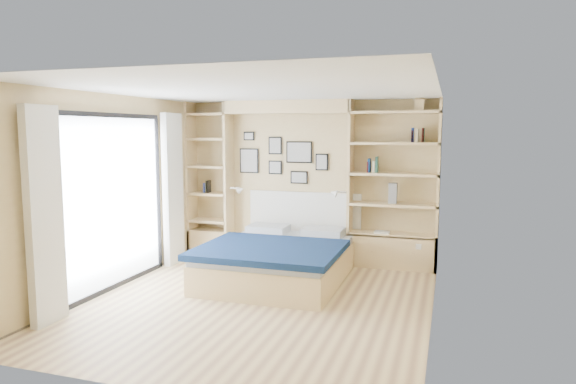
% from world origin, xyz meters
% --- Properties ---
extents(ground, '(4.50, 4.50, 0.00)m').
position_xyz_m(ground, '(0.00, 0.00, 0.00)').
color(ground, '#E0C489').
rests_on(ground, ground).
extents(room_shell, '(4.50, 4.50, 4.50)m').
position_xyz_m(room_shell, '(-0.39, 1.52, 1.08)').
color(room_shell, tan).
rests_on(room_shell, ground).
extents(bed, '(1.83, 2.41, 1.07)m').
position_xyz_m(bed, '(-0.06, 0.97, 0.29)').
color(bed, beige).
rests_on(bed, ground).
extents(photo_gallery, '(1.48, 0.02, 0.82)m').
position_xyz_m(photo_gallery, '(-0.45, 2.22, 1.60)').
color(photo_gallery, black).
rests_on(photo_gallery, ground).
extents(reading_lamps, '(1.92, 0.12, 0.15)m').
position_xyz_m(reading_lamps, '(-0.30, 2.00, 1.10)').
color(reading_lamps, silver).
rests_on(reading_lamps, ground).
extents(shelf_decor, '(3.51, 0.23, 2.03)m').
position_xyz_m(shelf_decor, '(1.10, 2.07, 1.69)').
color(shelf_decor, '#A51E1E').
rests_on(shelf_decor, ground).
extents(deck, '(3.20, 4.00, 0.05)m').
position_xyz_m(deck, '(-3.60, 0.00, 0.00)').
color(deck, brown).
rests_on(deck, ground).
extents(deck_chair, '(0.72, 0.95, 0.85)m').
position_xyz_m(deck_chair, '(-2.93, 1.03, 0.41)').
color(deck_chair, tan).
rests_on(deck_chair, ground).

